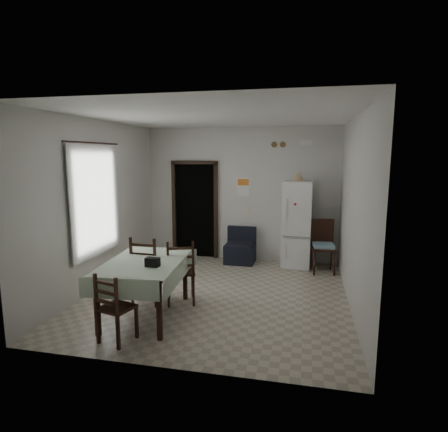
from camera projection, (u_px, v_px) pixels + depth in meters
name	position (u px, v px, depth m)	size (l,w,h in m)	color
ground	(218.00, 294.00, 6.25)	(4.50, 4.50, 0.00)	#B3A892
ceiling	(217.00, 116.00, 5.79)	(4.20, 4.50, 0.02)	white
wall_back	(241.00, 194.00, 8.19)	(4.20, 0.02, 2.90)	silver
wall_front	(167.00, 239.00, 3.85)	(4.20, 0.02, 2.90)	silver
wall_left	(99.00, 205.00, 6.46)	(0.02, 4.50, 2.90)	silver
wall_right	(354.00, 213.00, 5.58)	(0.02, 4.50, 2.90)	silver
doorway	(198.00, 209.00, 8.67)	(1.06, 0.52, 2.22)	black
window_recess	(90.00, 201.00, 6.27)	(0.10, 1.20, 1.60)	silver
curtain	(96.00, 201.00, 6.24)	(0.02, 1.45, 1.85)	silver
curtain_rod	(93.00, 143.00, 6.09)	(0.02, 0.02, 1.60)	black
calendar	(243.00, 187.00, 8.14)	(0.28, 0.02, 0.40)	white
calendar_image	(243.00, 182.00, 8.12)	(0.24, 0.01, 0.14)	orange
light_switch	(248.00, 211.00, 8.20)	(0.08, 0.02, 0.12)	beige
vent_left	(274.00, 145.00, 7.85)	(0.12, 0.12, 0.03)	brown
vent_right	(283.00, 145.00, 7.82)	(0.12, 0.12, 0.03)	brown
emergency_light	(306.00, 143.00, 7.69)	(0.25, 0.07, 0.09)	white
fridge	(297.00, 224.00, 7.71)	(0.58, 0.58, 1.78)	white
tan_cone	(298.00, 176.00, 7.55)	(0.23, 0.23, 0.19)	tan
navy_seat	(240.00, 246.00, 8.04)	(0.63, 0.61, 0.76)	black
corner_chair	(323.00, 247.00, 7.34)	(0.45, 0.45, 1.04)	black
dining_table	(146.00, 288.00, 5.37)	(1.03, 1.57, 0.82)	#B5CAAC
black_bag	(153.00, 262.00, 5.02)	(0.18, 0.11, 0.12)	black
dining_chair_far_left	(149.00, 269.00, 5.87)	(0.46, 0.46, 1.08)	black
dining_chair_far_right	(181.00, 271.00, 5.85)	(0.44, 0.44, 1.03)	black
dining_chair_near_head	(117.00, 307.00, 4.63)	(0.38, 0.38, 0.90)	black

